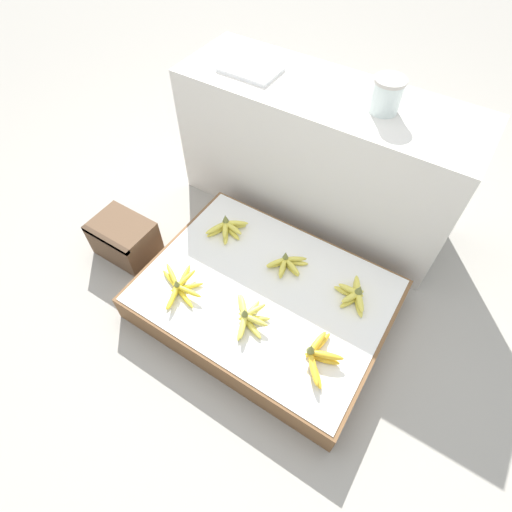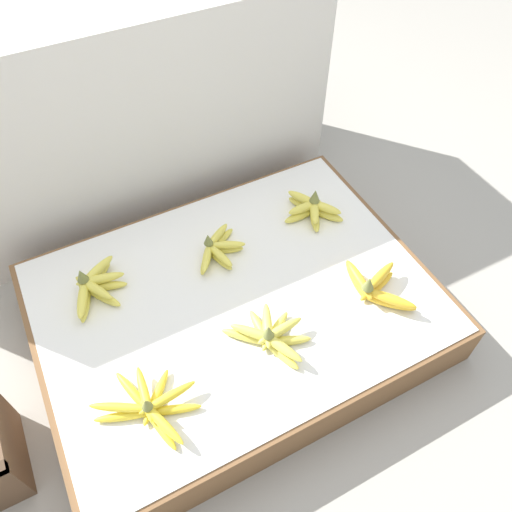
% 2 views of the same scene
% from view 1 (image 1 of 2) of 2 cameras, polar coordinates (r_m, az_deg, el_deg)
% --- Properties ---
extents(ground_plane, '(10.00, 10.00, 0.00)m').
position_cam_1_polar(ground_plane, '(1.93, 1.24, -7.34)').
color(ground_plane, gray).
extents(display_platform, '(1.09, 0.82, 0.16)m').
position_cam_1_polar(display_platform, '(1.87, 1.28, -6.14)').
color(display_platform, brown).
rests_on(display_platform, ground_plane).
extents(back_vendor_table, '(1.43, 0.47, 0.72)m').
position_cam_1_polar(back_vendor_table, '(2.13, 8.88, 13.85)').
color(back_vendor_table, beige).
rests_on(back_vendor_table, ground_plane).
extents(wooden_crate, '(0.30, 0.22, 0.20)m').
position_cam_1_polar(wooden_crate, '(2.16, -18.29, 2.41)').
color(wooden_crate, brown).
rests_on(wooden_crate, ground_plane).
extents(banana_bunch_front_left, '(0.25, 0.25, 0.08)m').
position_cam_1_polar(banana_bunch_front_left, '(1.82, -10.86, -4.27)').
color(banana_bunch_front_left, yellow).
rests_on(banana_bunch_front_left, display_platform).
extents(banana_bunch_front_midleft, '(0.21, 0.21, 0.09)m').
position_cam_1_polar(banana_bunch_front_midleft, '(1.70, -1.17, -8.69)').
color(banana_bunch_front_midleft, '#DBCC4C').
rests_on(banana_bunch_front_midleft, display_platform).
extents(banana_bunch_front_midright, '(0.15, 0.25, 0.10)m').
position_cam_1_polar(banana_bunch_front_midright, '(1.63, 8.86, -13.99)').
color(banana_bunch_front_midright, gold).
rests_on(banana_bunch_front_midright, display_platform).
extents(banana_bunch_middle_left, '(0.16, 0.19, 0.09)m').
position_cam_1_polar(banana_bunch_middle_left, '(1.99, -4.15, 4.01)').
color(banana_bunch_middle_left, '#DBCC4C').
rests_on(banana_bunch_middle_left, display_platform).
extents(banana_bunch_middle_midleft, '(0.17, 0.17, 0.08)m').
position_cam_1_polar(banana_bunch_middle_midleft, '(1.85, 4.43, -1.18)').
color(banana_bunch_middle_midleft, '#DBCC4C').
rests_on(banana_bunch_middle_midleft, display_platform).
extents(banana_bunch_middle_midright, '(0.18, 0.18, 0.10)m').
position_cam_1_polar(banana_bunch_middle_midright, '(1.80, 13.86, -5.41)').
color(banana_bunch_middle_midright, '#DBCC4C').
rests_on(banana_bunch_middle_midright, display_platform).
extents(glass_jar, '(0.13, 0.13, 0.14)m').
position_cam_1_polar(glass_jar, '(1.82, 18.18, 21.01)').
color(glass_jar, silver).
rests_on(glass_jar, back_vendor_table).
extents(foam_tray_white, '(0.27, 0.19, 0.02)m').
position_cam_1_polar(foam_tray_white, '(2.06, -0.79, 25.15)').
color(foam_tray_white, white).
rests_on(foam_tray_white, back_vendor_table).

